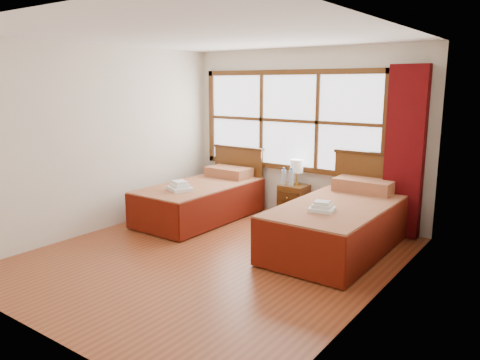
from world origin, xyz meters
The scene contains 15 objects.
floor centered at (0.00, 0.00, 0.00)m, with size 4.50×4.50×0.00m, color brown.
ceiling centered at (0.00, 0.00, 2.60)m, with size 4.50×4.50×0.00m, color white.
wall_back centered at (0.00, 2.25, 1.30)m, with size 4.00×4.00×0.00m, color silver.
wall_left centered at (-2.00, 0.00, 1.30)m, with size 4.50×4.50×0.00m, color silver.
wall_right centered at (2.00, 0.00, 1.30)m, with size 4.50×4.50×0.00m, color silver.
window centered at (-0.25, 2.21, 1.50)m, with size 3.16×0.06×1.56m.
curtain centered at (1.60, 2.11, 1.17)m, with size 0.50×0.16×2.30m, color #59080B.
bed_left centered at (-1.17, 1.20, 0.31)m, with size 1.06×2.08×1.03m.
bed_right centered at (1.13, 1.20, 0.34)m, with size 1.16×2.25×1.13m.
nightstand centered at (-0.01, 1.99, 0.27)m, with size 0.40×0.40×0.54m.
towels_left centered at (-1.15, 0.66, 0.61)m, with size 0.41×0.39×0.14m.
towels_right centered at (1.12, 0.67, 0.65)m, with size 0.33×0.31×0.12m.
lamp centered at (-0.01, 2.07, 0.81)m, with size 0.20×0.20×0.39m.
bottle_near centered at (-0.15, 1.91, 0.66)m, with size 0.07×0.07×0.27m.
bottle_far centered at (-0.03, 1.94, 0.66)m, with size 0.07×0.07×0.27m.
Camera 1 is at (3.44, -4.18, 2.08)m, focal length 35.00 mm.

